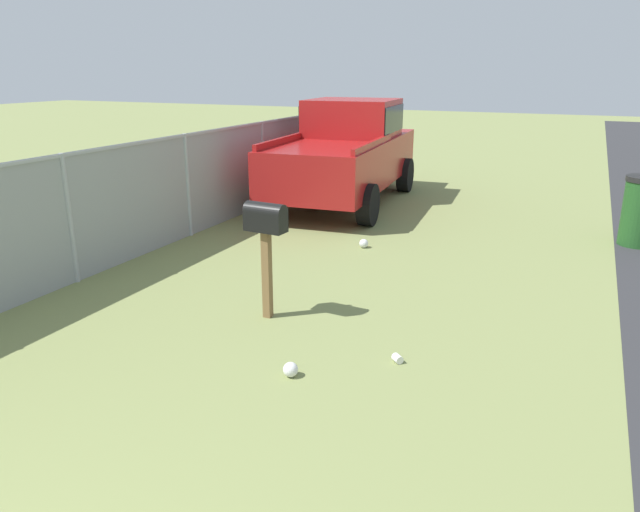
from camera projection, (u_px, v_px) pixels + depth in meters
The scene contains 6 objects.
mailbox at pixel (266, 227), 6.49m from camera, with size 0.23×0.48×1.33m.
pickup_truck at pixel (346, 149), 12.35m from camera, with size 5.09×2.52×2.09m.
fence_section at pixel (187, 182), 9.84m from camera, with size 15.21×0.07×1.70m.
litter_cup_midfield_a at pixel (398, 359), 5.74m from camera, with size 0.08×0.08×0.10m, color white.
litter_bag_by_mailbox at pixel (364, 243), 9.39m from camera, with size 0.14×0.14×0.14m, color silver.
litter_bag_far_scatter at pixel (291, 370), 5.47m from camera, with size 0.14×0.14×0.14m, color silver.
Camera 1 is at (0.19, -2.31, 2.72)m, focal length 33.40 mm.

